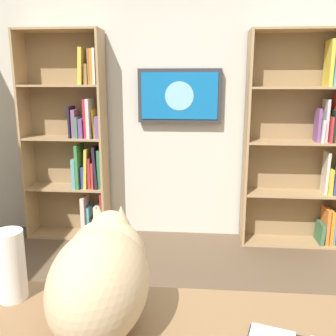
{
  "coord_description": "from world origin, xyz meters",
  "views": [
    {
      "loc": [
        -0.22,
        1.43,
        1.52
      ],
      "look_at": [
        -0.0,
        -1.05,
        0.95
      ],
      "focal_mm": 39.53,
      "sensor_mm": 36.0,
      "label": 1
    }
  ],
  "objects_px": {
    "paper_towel_roll": "(10,265)",
    "bookshelf_right": "(76,144)",
    "bookshelf_left": "(306,141)",
    "wall_mounted_tv": "(180,96)",
    "cat": "(102,274)"
  },
  "relations": [
    {
      "from": "bookshelf_left",
      "to": "cat",
      "type": "distance_m",
      "value": 2.74
    },
    {
      "from": "bookshelf_left",
      "to": "paper_towel_roll",
      "type": "relative_size",
      "value": 7.41
    },
    {
      "from": "wall_mounted_tv",
      "to": "cat",
      "type": "height_order",
      "value": "wall_mounted_tv"
    },
    {
      "from": "bookshelf_left",
      "to": "wall_mounted_tv",
      "type": "distance_m",
      "value": 1.25
    },
    {
      "from": "wall_mounted_tv",
      "to": "paper_towel_roll",
      "type": "relative_size",
      "value": 2.95
    },
    {
      "from": "paper_towel_roll",
      "to": "bookshelf_left",
      "type": "bearing_deg",
      "value": -126.02
    },
    {
      "from": "wall_mounted_tv",
      "to": "bookshelf_left",
      "type": "bearing_deg",
      "value": 176.18
    },
    {
      "from": "cat",
      "to": "wall_mounted_tv",
      "type": "bearing_deg",
      "value": -92.44
    },
    {
      "from": "bookshelf_right",
      "to": "paper_towel_roll",
      "type": "relative_size",
      "value": 7.5
    },
    {
      "from": "wall_mounted_tv",
      "to": "paper_towel_roll",
      "type": "height_order",
      "value": "wall_mounted_tv"
    },
    {
      "from": "bookshelf_right",
      "to": "cat",
      "type": "xyz_separation_m",
      "value": [
        -0.91,
        2.42,
        -0.03
      ]
    },
    {
      "from": "paper_towel_roll",
      "to": "bookshelf_right",
      "type": "bearing_deg",
      "value": -77.12
    },
    {
      "from": "wall_mounted_tv",
      "to": "paper_towel_roll",
      "type": "xyz_separation_m",
      "value": [
        0.49,
        2.37,
        -0.54
      ]
    },
    {
      "from": "wall_mounted_tv",
      "to": "paper_towel_roll",
      "type": "distance_m",
      "value": 2.48
    },
    {
      "from": "paper_towel_roll",
      "to": "cat",
      "type": "bearing_deg",
      "value": 161.51
    }
  ]
}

